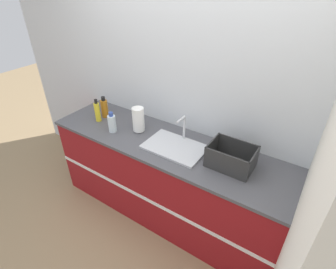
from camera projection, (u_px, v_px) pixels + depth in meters
name	position (u px, v px, depth m)	size (l,w,h in m)	color
ground_plane	(149.00, 230.00, 2.70)	(12.00, 12.00, 0.00)	#937A56
wall_back	(186.00, 91.00, 2.47)	(4.76, 0.06, 2.60)	silver
wall_right	(323.00, 151.00, 1.66)	(0.06, 2.64, 2.60)	beige
counter_cabinet	(166.00, 179.00, 2.68)	(2.38, 0.66, 0.91)	maroon
sink	(175.00, 146.00, 2.35)	(0.54, 0.36, 0.26)	silver
paper_towel_roll	(138.00, 120.00, 2.53)	(0.12, 0.12, 0.25)	#4C4C51
dish_rack	(231.00, 158.00, 2.11)	(0.36, 0.26, 0.19)	#2D2D2D
bottle_yellow	(97.00, 112.00, 2.72)	(0.06, 0.06, 0.24)	yellow
bottle_clear	(112.00, 123.00, 2.55)	(0.08, 0.08, 0.21)	silver
bottle_amber	(104.00, 108.00, 2.80)	(0.07, 0.07, 0.23)	#B26B19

